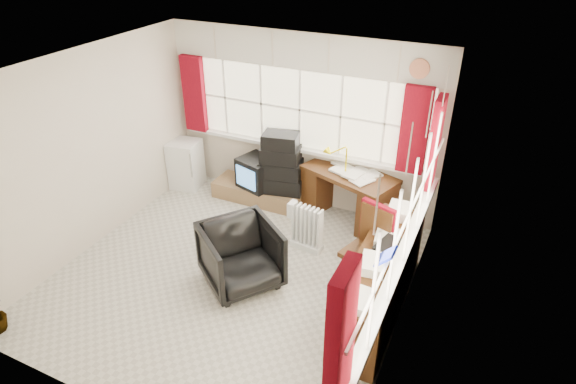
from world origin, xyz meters
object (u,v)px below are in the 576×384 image
at_px(radiator, 307,232).
at_px(mini_fridge, 186,164).
at_px(tv_bench, 259,192).
at_px(desk_lamp, 346,154).
at_px(crt_tv, 257,172).
at_px(desk, 348,193).
at_px(task_chair, 371,246).
at_px(credenza, 379,281).
at_px(office_chair, 241,256).

distance_m(radiator, mini_fridge, 2.51).
distance_m(tv_bench, mini_fridge, 1.28).
bearing_deg(desk_lamp, crt_tv, -178.05).
bearing_deg(mini_fridge, desk, 3.40).
bearing_deg(radiator, crt_tv, 145.14).
xyz_separation_m(tv_bench, mini_fridge, (-1.25, -0.09, 0.26)).
relative_size(task_chair, credenza, 0.54).
distance_m(desk, desk_lamp, 0.62).
bearing_deg(tv_bench, radiator, -35.85).
height_order(radiator, credenza, credenza).
xyz_separation_m(office_chair, credenza, (1.57, 0.24, 0.01)).
height_order(task_chair, crt_tv, task_chair).
distance_m(office_chair, mini_fridge, 2.58).
xyz_separation_m(desk, crt_tv, (-1.40, -0.09, 0.06)).
xyz_separation_m(radiator, credenza, (1.14, -0.70, 0.14)).
bearing_deg(mini_fridge, task_chair, -18.41).
height_order(office_chair, credenza, credenza).
bearing_deg(credenza, desk_lamp, 121.40).
bearing_deg(desk_lamp, desk, 43.51).
bearing_deg(desk, mini_fridge, -176.60).
distance_m(desk, task_chair, 1.44).
height_order(tv_bench, crt_tv, crt_tv).
height_order(desk_lamp, radiator, desk_lamp).
height_order(task_chair, radiator, task_chair).
distance_m(task_chair, mini_fridge, 3.50).
relative_size(task_chair, tv_bench, 0.76).
bearing_deg(desk_lamp, task_chair, -58.95).
xyz_separation_m(desk, task_chair, (0.68, -1.26, 0.15)).
bearing_deg(tv_bench, task_chair, -29.95).
bearing_deg(tv_bench, crt_tv, -111.34).
xyz_separation_m(desk, tv_bench, (-1.39, -0.07, -0.29)).
bearing_deg(desk, credenza, -60.68).
height_order(task_chair, credenza, task_chair).
xyz_separation_m(desk, mini_fridge, (-2.64, -0.16, -0.03)).
relative_size(desk, radiator, 2.26).
bearing_deg(credenza, desk, 119.32).
relative_size(desk_lamp, mini_fridge, 0.54).
height_order(radiator, mini_fridge, mini_fridge).
xyz_separation_m(radiator, tv_bench, (-1.14, 0.82, -0.13)).
height_order(desk_lamp, tv_bench, desk_lamp).
bearing_deg(task_chair, desk_lamp, 121.05).
distance_m(credenza, crt_tv, 2.74).
bearing_deg(radiator, desk_lamp, 76.98).
bearing_deg(task_chair, mini_fridge, 161.59).
height_order(task_chair, mini_fridge, task_chair).
relative_size(radiator, crt_tv, 1.03).
relative_size(task_chair, radiator, 1.70).
distance_m(credenza, tv_bench, 2.75).
distance_m(office_chair, radiator, 1.04).
distance_m(desk_lamp, tv_bench, 1.61).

